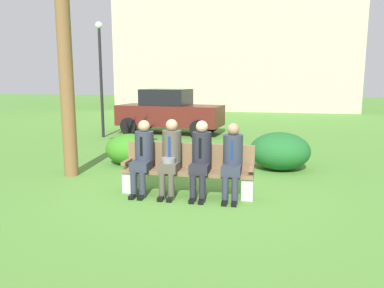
# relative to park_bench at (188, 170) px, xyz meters

# --- Properties ---
(ground_plane) EXTENTS (80.00, 80.00, 0.00)m
(ground_plane) POSITION_rel_park_bench_xyz_m (0.03, -0.02, -0.44)
(ground_plane) COLOR #508835
(park_bench) EXTENTS (2.34, 0.44, 0.90)m
(park_bench) POSITION_rel_park_bench_xyz_m (0.00, 0.00, 0.00)
(park_bench) COLOR brown
(park_bench) RESTS_ON ground
(seated_man_leftmost) EXTENTS (0.34, 0.72, 1.32)m
(seated_man_leftmost) POSITION_rel_park_bench_xyz_m (-0.80, -0.13, 0.30)
(seated_man_leftmost) COLOR #2D3342
(seated_man_leftmost) RESTS_ON ground
(seated_man_centerleft) EXTENTS (0.34, 0.72, 1.35)m
(seated_man_centerleft) POSITION_rel_park_bench_xyz_m (-0.29, -0.13, 0.31)
(seated_man_centerleft) COLOR #4C473D
(seated_man_centerleft) RESTS_ON ground
(seated_man_centerright) EXTENTS (0.34, 0.72, 1.33)m
(seated_man_centerright) POSITION_rel_park_bench_xyz_m (0.26, -0.13, 0.31)
(seated_man_centerright) COLOR #23232D
(seated_man_centerright) RESTS_ON ground
(seated_man_rightmost) EXTENTS (0.34, 0.72, 1.30)m
(seated_man_rightmost) POSITION_rel_park_bench_xyz_m (0.80, -0.13, 0.29)
(seated_man_rightmost) COLOR #2D3342
(seated_man_rightmost) RESTS_ON ground
(shrub_near_bench) EXTENTS (1.18, 1.08, 0.74)m
(shrub_near_bench) POSITION_rel_park_bench_xyz_m (-1.90, 2.05, -0.07)
(shrub_near_bench) COLOR #367F1F
(shrub_near_bench) RESTS_ON ground
(shrub_mid_lawn) EXTENTS (0.87, 0.80, 0.54)m
(shrub_mid_lawn) POSITION_rel_park_bench_xyz_m (1.68, 2.28, -0.16)
(shrub_mid_lawn) COLOR #2B6E24
(shrub_mid_lawn) RESTS_ON ground
(shrub_far_lawn) EXTENTS (1.37, 1.25, 0.85)m
(shrub_far_lawn) POSITION_rel_park_bench_xyz_m (1.65, 2.22, -0.01)
(shrub_far_lawn) COLOR #1E6027
(shrub_far_lawn) RESTS_ON ground
(parked_car_near) EXTENTS (4.05, 2.06, 1.68)m
(parked_car_near) POSITION_rel_park_bench_xyz_m (-2.33, 7.29, 0.40)
(parked_car_near) COLOR #591E19
(parked_car_near) RESTS_ON ground
(street_lamp) EXTENTS (0.24, 0.24, 3.98)m
(street_lamp) POSITION_rel_park_bench_xyz_m (-4.42, 5.93, 1.97)
(street_lamp) COLOR black
(street_lamp) RESTS_ON ground
(building_backdrop) EXTENTS (16.43, 8.41, 13.76)m
(building_backdrop) POSITION_rel_park_bench_xyz_m (-1.12, 21.43, 6.47)
(building_backdrop) COLOR beige
(building_backdrop) RESTS_ON ground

